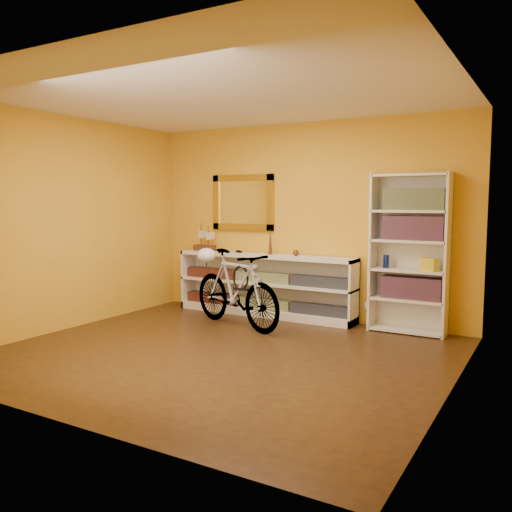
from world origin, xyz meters
The scene contains 24 objects.
floor centered at (0.00, 0.00, -0.01)m, with size 4.50×4.00×0.01m, color black.
ceiling centered at (0.00, 0.00, 2.60)m, with size 4.50×4.00×0.01m, color silver.
back_wall centered at (0.00, 2.00, 1.30)m, with size 4.50×0.01×2.60m, color gold.
left_wall centered at (-2.25, 0.00, 1.30)m, with size 0.01×4.00×2.60m, color gold.
right_wall centered at (2.25, 0.00, 1.30)m, with size 0.01×4.00×2.60m, color gold.
gilt_mirror centered at (-0.95, 1.97, 1.55)m, with size 0.98×0.06×0.78m, color olive.
wall_socket centered at (0.90, 1.99, 0.25)m, with size 0.09×0.01×0.09m, color silver.
console_unit centered at (-0.51, 1.81, 0.42)m, with size 2.60×0.35×0.85m, color silver, non-canonical shape.
cd_row_lower centered at (-0.51, 1.79, 0.17)m, with size 2.50×0.13×0.14m, color black.
cd_row_upper centered at (-0.51, 1.79, 0.54)m, with size 2.50×0.13×0.14m, color navy.
model_ship centered at (-1.51, 1.81, 1.05)m, with size 0.34×0.13×0.40m, color #412012, non-canonical shape.
toy_car centered at (-0.92, 1.81, 0.85)m, with size 0.00×0.00×0.00m, color black.
bronze_ornament centered at (-0.42, 1.81, 1.03)m, with size 0.06×0.06×0.36m, color brown.
decorative_orb centered at (-0.04, 1.81, 0.89)m, with size 0.08×0.08×0.08m, color brown.
bookcase centered at (1.43, 1.84, 0.95)m, with size 0.90×0.30×1.90m, color silver, non-canonical shape.
book_row_a centered at (1.48, 1.84, 0.55)m, with size 0.70×0.22×0.26m, color maroon.
book_row_b centered at (1.48, 1.84, 1.25)m, with size 0.70×0.22×0.28m, color maroon.
book_row_c centered at (1.48, 1.84, 1.59)m, with size 0.70×0.22×0.25m, color navy.
travel_mug centered at (1.17, 1.82, 0.84)m, with size 0.07×0.07×0.16m, color #162699.
red_tin centered at (1.23, 1.87, 1.55)m, with size 0.13×0.13×0.17m, color maroon.
yellow_bag centered at (1.68, 1.80, 0.84)m, with size 0.19×0.13×0.15m, color gold.
bicycle centered at (-0.50, 1.06, 0.48)m, with size 1.65×0.43×0.97m, color silver.
helmet centered at (-1.09, 1.27, 0.85)m, with size 0.26×0.25×0.19m, color white.
u_lock centered at (-0.41, 1.03, 0.63)m, with size 0.23×0.23×0.02m, color black.
Camera 1 is at (2.97, -4.44, 1.56)m, focal length 37.07 mm.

